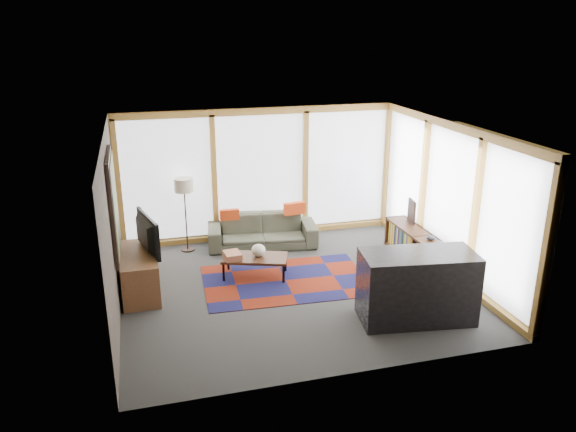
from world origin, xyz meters
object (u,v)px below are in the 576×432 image
object	(u,v)px
sofa	(262,231)
coffee_table	(255,267)
tv_console	(140,273)
television	(142,234)
floor_lamp	(186,215)
bar_counter	(417,287)
bookshelf	(422,250)

from	to	relation	value
sofa	coffee_table	distance (m)	1.41
tv_console	television	distance (m)	0.64
floor_lamp	television	distance (m)	1.76
television	bar_counter	world-z (taller)	television
floor_lamp	tv_console	distance (m)	1.85
coffee_table	bar_counter	distance (m)	2.84
coffee_table	sofa	bearing A→B (deg)	72.13
floor_lamp	bar_counter	size ratio (longest dim) A/B	0.88
sofa	floor_lamp	xyz separation A→B (m)	(-1.43, 0.14, 0.41)
floor_lamp	bar_counter	xyz separation A→B (m)	(2.95, -3.52, -0.20)
television	floor_lamp	bearing A→B (deg)	-42.04
television	bar_counter	size ratio (longest dim) A/B	0.64
sofa	tv_console	xyz separation A→B (m)	(-2.32, -1.44, 0.03)
coffee_table	bookshelf	world-z (taller)	bookshelf
bar_counter	television	bearing A→B (deg)	160.25
sofa	television	bearing A→B (deg)	-140.60
sofa	bookshelf	xyz separation A→B (m)	(2.53, -1.65, -0.02)
sofa	bar_counter	distance (m)	3.71
sofa	television	xyz separation A→B (m)	(-2.24, -1.39, 0.67)
sofa	floor_lamp	distance (m)	1.49
floor_lamp	television	world-z (taller)	floor_lamp
sofa	bar_counter	bearing A→B (deg)	-58.25
bookshelf	television	xyz separation A→B (m)	(-4.77, 0.25, 0.69)
floor_lamp	bookshelf	world-z (taller)	floor_lamp
tv_console	television	size ratio (longest dim) A/B	1.29
floor_lamp	bookshelf	xyz separation A→B (m)	(3.96, -1.79, -0.43)
bookshelf	television	world-z (taller)	television
tv_console	sofa	bearing A→B (deg)	31.78
bookshelf	bar_counter	bearing A→B (deg)	-120.44
sofa	floor_lamp	size ratio (longest dim) A/B	1.46
coffee_table	television	distance (m)	1.98
bookshelf	television	bearing A→B (deg)	176.96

